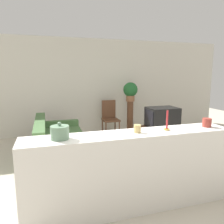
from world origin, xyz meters
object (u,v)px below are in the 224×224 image
(wooden_chair, at_px, (110,116))
(potted_plant, at_px, (130,91))
(couch, at_px, (59,144))
(decorative_bowl, at_px, (60,132))
(television, at_px, (162,117))

(wooden_chair, xyz_separation_m, potted_plant, (0.60, -0.01, 0.71))
(wooden_chair, bearing_deg, potted_plant, -0.79)
(couch, xyz_separation_m, wooden_chair, (1.48, 1.24, 0.26))
(potted_plant, bearing_deg, wooden_chair, 179.21)
(decorative_bowl, bearing_deg, couch, 87.81)
(television, xyz_separation_m, wooden_chair, (-0.92, 1.26, -0.16))
(potted_plant, bearing_deg, decorative_bowl, -123.05)
(television, xyz_separation_m, potted_plant, (-0.31, 1.25, 0.54))
(potted_plant, height_order, decorative_bowl, potted_plant)
(potted_plant, bearing_deg, couch, -149.53)
(couch, height_order, wooden_chair, wooden_chair)
(couch, height_order, decorative_bowl, decorative_bowl)
(couch, distance_m, wooden_chair, 1.95)
(wooden_chair, xyz_separation_m, decorative_bowl, (-1.56, -3.34, 0.53))
(television, bearing_deg, wooden_chair, 126.03)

